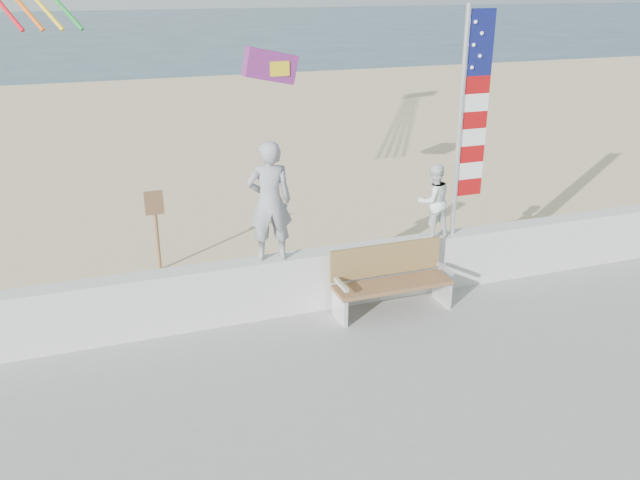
{
  "coord_description": "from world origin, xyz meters",
  "views": [
    {
      "loc": [
        -2.9,
        -6.83,
        4.93
      ],
      "look_at": [
        0.2,
        1.8,
        1.35
      ],
      "focal_mm": 38.0,
      "sensor_mm": 36.0,
      "label": 1
    }
  ],
  "objects_px": {
    "adult": "(270,201)",
    "flag": "(468,114)",
    "bench": "(390,278)",
    "child": "(433,201)"
  },
  "relations": [
    {
      "from": "child",
      "to": "bench",
      "type": "bearing_deg",
      "value": 19.39
    },
    {
      "from": "child",
      "to": "bench",
      "type": "height_order",
      "value": "child"
    },
    {
      "from": "child",
      "to": "flag",
      "type": "height_order",
      "value": "flag"
    },
    {
      "from": "adult",
      "to": "bench",
      "type": "distance_m",
      "value": 2.19
    },
    {
      "from": "adult",
      "to": "flag",
      "type": "relative_size",
      "value": 0.5
    },
    {
      "from": "adult",
      "to": "flag",
      "type": "xyz_separation_m",
      "value": [
        3.14,
        -0.0,
        1.04
      ]
    },
    {
      "from": "bench",
      "to": "child",
      "type": "bearing_deg",
      "value": 26.63
    },
    {
      "from": "child",
      "to": "bench",
      "type": "distance_m",
      "value": 1.41
    },
    {
      "from": "adult",
      "to": "flag",
      "type": "distance_m",
      "value": 3.3
    },
    {
      "from": "adult",
      "to": "bench",
      "type": "bearing_deg",
      "value": 173.26
    }
  ]
}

